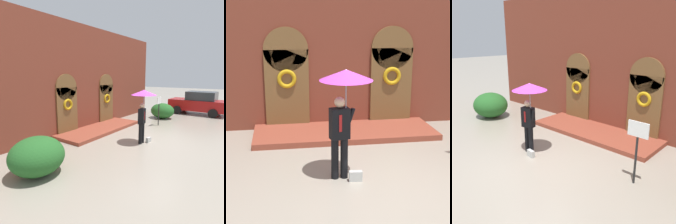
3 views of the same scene
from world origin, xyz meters
The scene contains 4 objects.
ground_plane centered at (0.00, 0.00, 0.00)m, with size 80.00×80.00×0.00m, color gray.
building_facade centered at (0.00, 4.15, 2.68)m, with size 14.00×2.30×5.60m.
person_with_umbrella centered at (-0.51, 0.25, 1.91)m, with size 1.10×1.10×2.36m.
handbag centered at (-0.30, 0.05, 0.11)m, with size 0.28×0.12×0.22m, color #B7B7B2.
Camera 2 is at (-1.80, -7.10, 3.53)m, focal length 60.00 mm.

